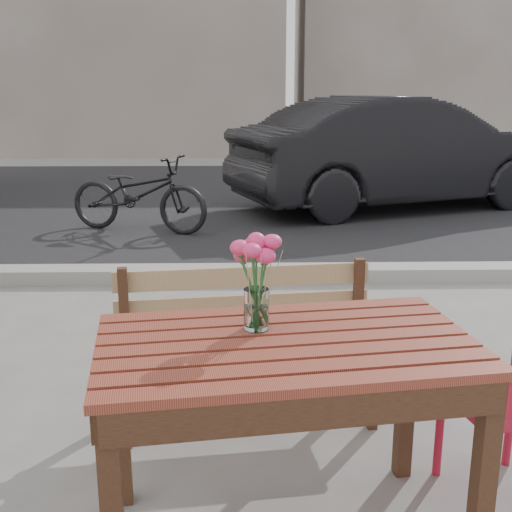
{
  "coord_description": "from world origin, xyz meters",
  "views": [
    {
      "loc": [
        0.03,
        -2.11,
        1.57
      ],
      "look_at": [
        0.08,
        0.0,
        1.01
      ],
      "focal_mm": 45.0,
      "sensor_mm": 36.0,
      "label": 1
    }
  ],
  "objects_px": {
    "main_vase": "(256,270)",
    "parked_car": "(399,153)",
    "bicycle": "(138,194)",
    "main_table": "(286,375)"
  },
  "relations": [
    {
      "from": "main_vase",
      "to": "parked_car",
      "type": "height_order",
      "value": "parked_car"
    },
    {
      "from": "main_vase",
      "to": "bicycle",
      "type": "xyz_separation_m",
      "value": [
        -1.19,
        4.96,
        -0.55
      ]
    },
    {
      "from": "main_vase",
      "to": "bicycle",
      "type": "bearing_deg",
      "value": 103.5
    },
    {
      "from": "parked_car",
      "to": "bicycle",
      "type": "distance_m",
      "value": 3.52
    },
    {
      "from": "main_table",
      "to": "main_vase",
      "type": "height_order",
      "value": "main_vase"
    },
    {
      "from": "bicycle",
      "to": "main_table",
      "type": "bearing_deg",
      "value": -147.27
    },
    {
      "from": "parked_car",
      "to": "main_table",
      "type": "bearing_deg",
      "value": 143.73
    },
    {
      "from": "main_table",
      "to": "bicycle",
      "type": "height_order",
      "value": "bicycle"
    },
    {
      "from": "main_vase",
      "to": "bicycle",
      "type": "height_order",
      "value": "main_vase"
    },
    {
      "from": "main_table",
      "to": "parked_car",
      "type": "bearing_deg",
      "value": 65.06
    }
  ]
}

